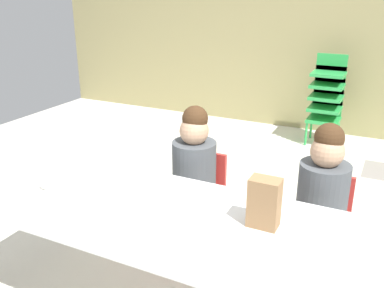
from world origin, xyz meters
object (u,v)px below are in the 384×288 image
Objects in this scene: paper_bag_brown at (264,203)px; paper_plate_center_table at (140,215)px; kid_chair_green_stack at (327,95)px; paper_plate_near_edge at (51,187)px; seated_child_middle_seat at (323,191)px; donut_powdered_on_plate at (51,183)px; seated_child_near_camera at (195,166)px; craft_table at (167,221)px.

paper_bag_brown reaches higher than paper_plate_center_table.
paper_plate_near_edge is (-0.88, -2.99, 0.07)m from kid_chair_green_stack.
paper_bag_brown is 1.22× the size of paper_plate_center_table.
paper_bag_brown is at bearing -107.76° from seated_child_middle_seat.
seated_child_middle_seat is 8.18× the size of donut_powdered_on_plate.
paper_plate_near_edge is 1.00× the size of paper_plate_center_table.
seated_child_near_camera is 1.00× the size of kid_chair_green_stack.
paper_plate_center_table is (0.57, -0.04, 0.00)m from paper_plate_near_edge.
kid_chair_green_stack reaches higher than donut_powdered_on_plate.
paper_plate_near_edge is (-0.66, -0.04, 0.05)m from craft_table.
craft_table is at bearing -94.32° from kid_chair_green_stack.
paper_plate_center_table reaches higher than craft_table.
seated_child_near_camera is 1.00× the size of seated_child_middle_seat.
paper_bag_brown is 1.22× the size of paper_plate_near_edge.
seated_child_middle_seat reaches higher than paper_plate_near_edge.
seated_child_near_camera reaches higher than paper_plate_center_table.
donut_powdered_on_plate is at bearing -106.38° from kid_chair_green_stack.
seated_child_middle_seat is 1.00× the size of kid_chair_green_stack.
seated_child_middle_seat is (0.74, 0.00, 0.00)m from seated_child_near_camera.
seated_child_near_camera is 0.69m from paper_plate_center_table.
kid_chair_green_stack reaches higher than paper_plate_center_table.
seated_child_near_camera is at bearing 51.72° from paper_plate_near_edge.
seated_child_middle_seat reaches higher than kid_chair_green_stack.
craft_table is 2.95m from kid_chair_green_stack.
donut_powdered_on_plate reaches higher than craft_table.
kid_chair_green_stack is 5.11× the size of paper_plate_near_edge.
paper_plate_center_table is at bearing -137.85° from craft_table.
paper_plate_center_table is (0.06, -0.68, 0.04)m from seated_child_near_camera.
donut_powdered_on_plate is (-0.66, -0.04, 0.07)m from craft_table.
paper_plate_center_table is (-0.09, -0.08, 0.05)m from craft_table.
paper_bag_brown is at bearing 10.88° from craft_table.
seated_child_middle_seat is at bearing 27.21° from donut_powdered_on_plate.
paper_plate_near_edge is 0.57m from paper_plate_center_table.
kid_chair_green_stack is 5.11× the size of paper_plate_center_table.
seated_child_near_camera is at bearing 94.86° from paper_plate_center_table.
donut_powdered_on_plate is (-0.57, 0.04, 0.02)m from paper_plate_center_table.
kid_chair_green_stack is at bearing 85.68° from craft_table.
craft_table is 9.01× the size of paper_bag_brown.
seated_child_near_camera is at bearing -98.99° from kid_chair_green_stack.
seated_child_middle_seat is at bearing 44.86° from paper_plate_center_table.
paper_plate_near_edge and paper_plate_center_table have the same top height.
paper_plate_near_edge is at bearing 176.08° from paper_plate_center_table.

